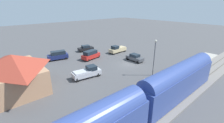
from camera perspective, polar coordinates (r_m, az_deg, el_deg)
The scene contains 12 objects.
ground_plane at distance 36.70m, azimuth 6.04°, elevation -1.05°, with size 200.00×200.00×0.00m, color #4C4C4F.
railway_track at distance 29.91m, azimuth 26.23°, elevation -8.06°, with size 4.80×70.00×0.30m.
platform at distance 31.33m, azimuth 19.59°, elevation -5.70°, with size 3.20×46.00×0.30m.
station_building at distance 29.05m, azimuth -31.89°, elevation -3.29°, with size 11.04×8.15×6.02m.
pedestrian_on_platform at distance 26.04m, azimuth 11.53°, elevation -7.49°, with size 0.36×0.36×1.71m.
suv_red at distance 40.13m, azimuth -7.75°, elevation 2.47°, with size 2.88×5.19×2.22m.
suv_navy at distance 41.66m, azimuth -19.10°, elevation 2.18°, with size 2.93×5.20×2.22m.
sedan_black at distance 47.56m, azimuth -9.56°, elevation 4.82°, with size 2.55×4.74×1.74m.
pickup_tan at distance 45.34m, azimuth 2.00°, elevation 4.54°, with size 2.09×5.45×2.14m.
sedan_charcoal at distance 38.93m, azimuth 8.29°, elevation 1.47°, with size 4.53×2.33×1.74m.
pickup_silver at distance 30.18m, azimuth -9.02°, elevation -3.88°, with size 2.69×5.62×2.14m.
light_pole_near_platform at distance 30.46m, azimuth 15.25°, elevation 2.91°, with size 0.44×0.44×7.12m.
Camera 1 is at (-23.07, 25.34, 13.14)m, focal length 25.10 mm.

